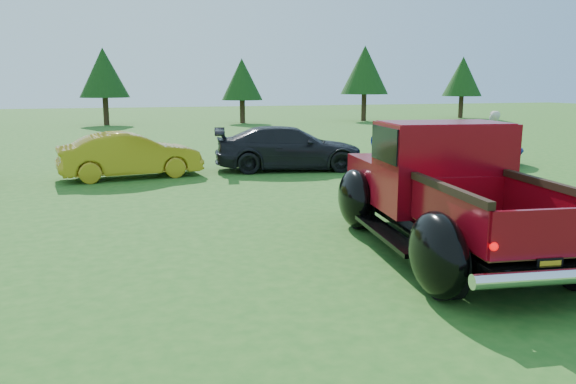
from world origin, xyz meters
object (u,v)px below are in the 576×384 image
object	(u,v)px
tree_east	(365,70)
tree_far_east	(463,77)
tree_mid_left	(104,73)
tree_mid_right	(242,80)
pickup_truck	(441,188)
show_car_yellow	(130,155)
show_car_blue	(447,144)
show_car_grey	(290,148)
spectator	(491,140)

from	to	relation	value
tree_east	tree_far_east	world-z (taller)	tree_east
tree_mid_left	tree_mid_right	bearing A→B (deg)	-6.34
pickup_truck	tree_far_east	bearing A→B (deg)	62.78
show_car_yellow	show_car_blue	world-z (taller)	show_car_blue
tree_far_east	show_car_blue	bearing A→B (deg)	-125.73
pickup_truck	show_car_blue	xyz separation A→B (m)	(5.72, 8.37, -0.29)
tree_mid_left	tree_far_east	distance (m)	27.00
show_car_blue	tree_east	bearing A→B (deg)	-7.81
tree_mid_left	show_car_grey	world-z (taller)	tree_mid_left
show_car_yellow	spectator	world-z (taller)	spectator
tree_far_east	show_car_yellow	world-z (taller)	tree_far_east
tree_mid_right	show_car_blue	distance (m)	22.21
tree_mid_left	pickup_truck	bearing A→B (deg)	-80.81
tree_east	spectator	distance (m)	23.94
tree_far_east	tree_mid_left	bearing A→B (deg)	178.94
tree_far_east	pickup_truck	xyz separation A→B (m)	(-21.92, -30.89, -2.27)
tree_mid_right	show_car_yellow	distance (m)	23.31
tree_east	tree_far_east	bearing A→B (deg)	6.34
tree_mid_left	show_car_grey	size ratio (longest dim) A/B	1.07
show_car_yellow	show_car_blue	bearing A→B (deg)	-99.82
tree_mid_left	tree_far_east	size ratio (longest dim) A/B	1.04
tree_mid_left	tree_mid_right	size ratio (longest dim) A/B	1.14
show_car_blue	tree_far_east	bearing A→B (deg)	-25.04
tree_mid_right	tree_east	size ratio (longest dim) A/B	0.81
pickup_truck	show_car_blue	world-z (taller)	pickup_truck
tree_mid_left	tree_far_east	world-z (taller)	tree_mid_left
tree_mid_right	show_car_yellow	size ratio (longest dim) A/B	1.11
tree_mid_right	pickup_truck	xyz separation A→B (m)	(-3.92, -30.39, -1.99)
tree_far_east	show_car_yellow	distance (m)	34.58
show_car_yellow	pickup_truck	bearing A→B (deg)	-160.10
tree_east	show_car_yellow	distance (m)	27.55
tree_mid_left	show_car_yellow	xyz separation A→B (m)	(0.53, -22.59, -2.73)
tree_east	show_car_blue	size ratio (longest dim) A/B	1.09
show_car_grey	spectator	size ratio (longest dim) A/B	2.56
pickup_truck	tree_mid_left	bearing A→B (deg)	107.33
tree_far_east	pickup_truck	size ratio (longest dim) A/B	0.83
show_car_grey	show_car_blue	distance (m)	5.44
tree_east	spectator	xyz separation A→B (m)	(-6.51, -22.87, -2.74)
tree_mid_right	spectator	xyz separation A→B (m)	(2.49, -23.37, -2.06)
tree_mid_right	show_car_yellow	xyz separation A→B (m)	(-8.47, -21.59, -2.32)
show_car_yellow	show_car_grey	size ratio (longest dim) A/B	0.85
tree_east	pickup_truck	xyz separation A→B (m)	(-12.92, -29.89, -2.68)
spectator	tree_mid_right	bearing A→B (deg)	-119.72
tree_mid_right	tree_east	distance (m)	9.04
tree_far_east	show_car_blue	size ratio (longest dim) A/B	0.97
tree_mid_left	spectator	size ratio (longest dim) A/B	2.73
tree_east	pickup_truck	world-z (taller)	tree_east
tree_east	show_car_yellow	bearing A→B (deg)	-129.63
tree_mid_left	pickup_truck	distance (m)	31.89
show_car_grey	tree_far_east	bearing A→B (deg)	-33.26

